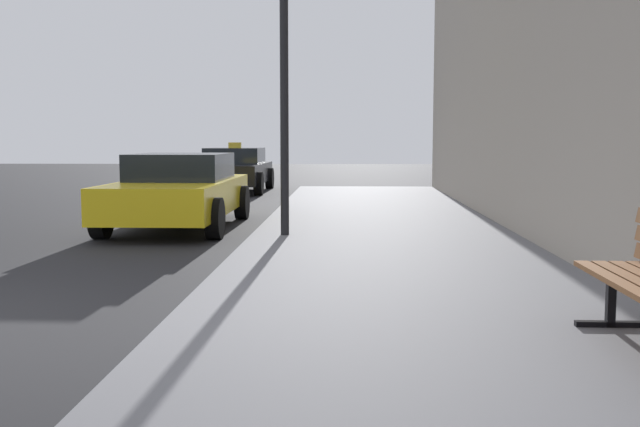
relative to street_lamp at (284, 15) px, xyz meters
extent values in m
cube|color=slate|center=(1.51, -5.06, -3.17)|extent=(4.00, 32.00, 0.15)
cube|color=brown|center=(2.62, -5.89, -2.64)|extent=(0.13, 1.90, 0.04)
cube|color=black|center=(2.82, -5.06, -2.87)|extent=(0.06, 0.06, 0.45)
cube|color=black|center=(2.82, -5.06, -3.07)|extent=(0.50, 0.07, 0.04)
cylinder|color=black|center=(0.00, 0.00, -0.98)|extent=(0.12, 0.12, 4.22)
cube|color=yellow|center=(-1.99, 1.98, -2.70)|extent=(1.75, 4.44, 0.55)
cube|color=black|center=(-1.99, 2.20, -2.20)|extent=(1.54, 2.00, 0.45)
cylinder|color=black|center=(-1.11, 0.56, -2.92)|extent=(0.22, 0.64, 0.64)
cylinder|color=black|center=(-2.87, 0.56, -2.92)|extent=(0.22, 0.64, 0.64)
cylinder|color=black|center=(-1.11, 3.40, -2.92)|extent=(0.22, 0.64, 0.64)
cylinder|color=black|center=(-2.87, 3.40, -2.92)|extent=(0.22, 0.64, 0.64)
cube|color=black|center=(-2.41, 10.74, -2.70)|extent=(1.78, 4.38, 0.55)
cube|color=black|center=(-2.41, 10.95, -2.20)|extent=(1.57, 1.97, 0.45)
cube|color=yellow|center=(-2.41, 10.95, -1.89)|extent=(0.36, 0.14, 0.16)
cylinder|color=black|center=(-1.52, 9.34, -2.92)|extent=(0.22, 0.64, 0.64)
cylinder|color=black|center=(-3.30, 9.34, -2.92)|extent=(0.22, 0.64, 0.64)
cylinder|color=black|center=(-1.52, 12.14, -2.92)|extent=(0.22, 0.64, 0.64)
cylinder|color=black|center=(-3.30, 12.14, -2.92)|extent=(0.22, 0.64, 0.64)
camera|label=1|loc=(0.90, -10.34, -1.73)|focal=40.89mm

